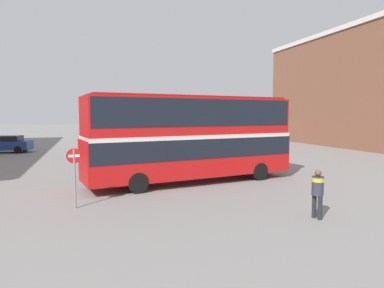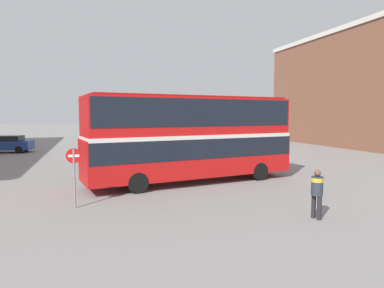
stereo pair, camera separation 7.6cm
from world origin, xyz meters
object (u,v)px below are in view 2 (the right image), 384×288
object	(u,v)px
pedestrian_foreground	(317,189)
parked_car_kerb_far	(8,144)
double_decker_bus	(192,134)
no_entry_sign	(74,169)
parked_car_kerb_near	(248,143)
parked_car_side_street	(136,147)

from	to	relation	value
pedestrian_foreground	parked_car_kerb_far	size ratio (longest dim) A/B	0.37
double_decker_bus	no_entry_sign	world-z (taller)	double_decker_bus
double_decker_bus	parked_car_kerb_near	size ratio (longest dim) A/B	2.80
pedestrian_foreground	parked_car_kerb_near	xyz separation A→B (m)	(7.71, 21.20, -0.27)
parked_car_side_street	double_decker_bus	bearing A→B (deg)	104.45
pedestrian_foreground	no_entry_sign	world-z (taller)	no_entry_sign
parked_car_kerb_near	no_entry_sign	bearing A→B (deg)	-134.48
double_decker_bus	pedestrian_foreground	bearing A→B (deg)	-82.80
pedestrian_foreground	parked_car_side_street	xyz separation A→B (m)	(-3.61, 19.67, -0.27)
no_entry_sign	parked_car_kerb_near	bearing A→B (deg)	47.78
double_decker_bus	parked_car_side_street	world-z (taller)	double_decker_bus
pedestrian_foreground	parked_car_kerb_near	bearing A→B (deg)	-119.46
pedestrian_foreground	parked_car_kerb_far	world-z (taller)	pedestrian_foreground
parked_car_side_street	parked_car_kerb_far	bearing A→B (deg)	-20.96
parked_car_kerb_far	no_entry_sign	bearing A→B (deg)	117.85
parked_car_kerb_far	double_decker_bus	bearing A→B (deg)	134.73
parked_car_kerb_near	pedestrian_foreground	bearing A→B (deg)	-112.24
parked_car_kerb_near	parked_car_kerb_far	distance (m)	23.09
double_decker_bus	parked_car_side_street	size ratio (longest dim) A/B	2.55
parked_car_kerb_near	parked_car_side_street	xyz separation A→B (m)	(-11.32, -1.53, -0.00)
parked_car_kerb_near	no_entry_sign	xyz separation A→B (m)	(-15.75, -17.36, 0.76)
parked_car_kerb_near	no_entry_sign	distance (m)	23.46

